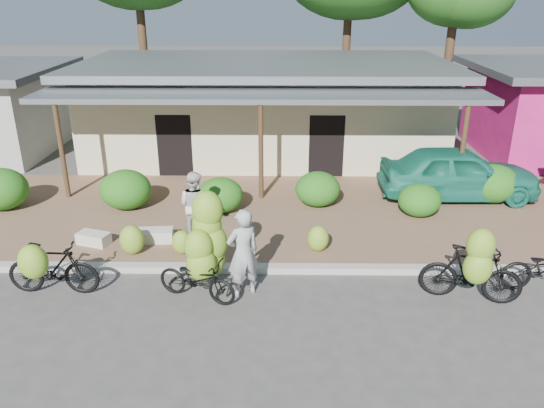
{
  "coord_description": "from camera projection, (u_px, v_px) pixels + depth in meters",
  "views": [
    {
      "loc": [
        0.5,
        -8.14,
        5.75
      ],
      "look_at": [
        0.35,
        2.97,
        1.2
      ],
      "focal_mm": 35.0,
      "sensor_mm": 36.0,
      "label": 1
    }
  ],
  "objects": [
    {
      "name": "loose_banana_b",
      "position": [
        182.0,
        242.0,
        11.98
      ],
      "size": [
        0.46,
        0.39,
        0.57
      ],
      "primitive_type": "ellipsoid",
      "color": "#84A629",
      "rests_on": "sidewalk"
    },
    {
      "name": "sack_far",
      "position": [
        94.0,
        238.0,
        12.5
      ],
      "size": [
        0.83,
        0.6,
        0.28
      ],
      "primitive_type": "cube",
      "rotation": [
        0.0,
        0.0,
        -0.32
      ],
      "color": "beige",
      "rests_on": "sidewalk"
    },
    {
      "name": "bike_center",
      "position": [
        203.0,
        255.0,
        10.51
      ],
      "size": [
        1.78,
        1.42,
        2.1
      ],
      "rotation": [
        0.0,
        0.0,
        1.19
      ],
      "color": "black",
      "rests_on": "ground"
    },
    {
      "name": "teal_van",
      "position": [
        458.0,
        173.0,
        15.05
      ],
      "size": [
        4.43,
        1.83,
        1.5
      ],
      "primitive_type": "imported",
      "rotation": [
        0.0,
        0.0,
        1.58
      ],
      "color": "#19735B",
      "rests_on": "sidewalk"
    },
    {
      "name": "loose_banana_a",
      "position": [
        132.0,
        240.0,
        11.97
      ],
      "size": [
        0.56,
        0.47,
        0.7
      ],
      "primitive_type": "ellipsoid",
      "color": "#84A629",
      "rests_on": "sidewalk"
    },
    {
      "name": "hedge_5",
      "position": [
        493.0,
        184.0,
        14.83
      ],
      "size": [
        1.39,
        1.25,
        1.08
      ],
      "primitive_type": "ellipsoid",
      "color": "#2C6016",
      "rests_on": "sidewalk"
    },
    {
      "name": "hedge_4",
      "position": [
        420.0,
        200.0,
        13.94
      ],
      "size": [
        1.13,
        1.01,
        0.88
      ],
      "primitive_type": "ellipsoid",
      "color": "#2C6016",
      "rests_on": "sidewalk"
    },
    {
      "name": "ground",
      "position": [
        251.0,
        326.0,
        9.72
      ],
      "size": [
        100.0,
        100.0,
        0.0
      ],
      "primitive_type": "plane",
      "color": "#44423F",
      "rests_on": "ground"
    },
    {
      "name": "bike_right",
      "position": [
        472.0,
        271.0,
        10.16
      ],
      "size": [
        2.01,
        1.35,
        1.81
      ],
      "rotation": [
        0.0,
        0.0,
        1.33
      ],
      "color": "black",
      "rests_on": "ground"
    },
    {
      "name": "sidewalk",
      "position": [
        260.0,
        215.0,
        14.32
      ],
      "size": [
        60.0,
        6.0,
        0.12
      ],
      "primitive_type": "cube",
      "color": "brown",
      "rests_on": "ground"
    },
    {
      "name": "bystander",
      "position": [
        195.0,
        205.0,
        12.64
      ],
      "size": [
        1.01,
        0.95,
        1.65
      ],
      "primitive_type": "imported",
      "rotation": [
        0.0,
        0.0,
        2.59
      ],
      "color": "silver",
      "rests_on": "sidewalk"
    },
    {
      "name": "shop_main",
      "position": [
        265.0,
        107.0,
        19.18
      ],
      "size": [
        13.0,
        8.5,
        3.35
      ],
      "color": "beige",
      "rests_on": "ground"
    },
    {
      "name": "hedge_3",
      "position": [
        318.0,
        189.0,
        14.59
      ],
      "size": [
        1.24,
        1.12,
        0.97
      ],
      "primitive_type": "ellipsoid",
      "color": "#2C6016",
      "rests_on": "sidewalk"
    },
    {
      "name": "vendor",
      "position": [
        243.0,
        253.0,
        10.39
      ],
      "size": [
        0.8,
        0.7,
        1.85
      ],
      "primitive_type": "imported",
      "rotation": [
        0.0,
        0.0,
        3.62
      ],
      "color": "#9A9A9A",
      "rests_on": "ground"
    },
    {
      "name": "hedge_1",
      "position": [
        125.0,
        189.0,
        14.39
      ],
      "size": [
        1.39,
        1.25,
        1.09
      ],
      "primitive_type": "ellipsoid",
      "color": "#2C6016",
      "rests_on": "sidewalk"
    },
    {
      "name": "loose_banana_c",
      "position": [
        318.0,
        238.0,
        12.12
      ],
      "size": [
        0.5,
        0.42,
        0.62
      ],
      "primitive_type": "ellipsoid",
      "color": "#84A629",
      "rests_on": "sidewalk"
    },
    {
      "name": "hedge_2",
      "position": [
        220.0,
        195.0,
        14.19
      ],
      "size": [
        1.22,
        1.1,
        0.95
      ],
      "primitive_type": "ellipsoid",
      "color": "#2C6016",
      "rests_on": "sidewalk"
    },
    {
      "name": "bike_left",
      "position": [
        50.0,
        268.0,
        10.45
      ],
      "size": [
        1.88,
        1.18,
        1.4
      ],
      "rotation": [
        0.0,
        0.0,
        1.53
      ],
      "color": "black",
      "rests_on": "ground"
    },
    {
      "name": "sack_near",
      "position": [
        155.0,
        235.0,
        12.63
      ],
      "size": [
        0.88,
        0.48,
        0.3
      ],
      "primitive_type": "cube",
      "rotation": [
        0.0,
        0.0,
        0.09
      ],
      "color": "beige",
      "rests_on": "sidewalk"
    },
    {
      "name": "hedge_0",
      "position": [
        1.0,
        189.0,
        14.34
      ],
      "size": [
        1.46,
        1.32,
        1.14
      ],
      "primitive_type": "ellipsoid",
      "color": "#2C6016",
      "rests_on": "sidewalk"
    },
    {
      "name": "curb",
      "position": [
        255.0,
        269.0,
        11.54
      ],
      "size": [
        60.0,
        0.25,
        0.15
      ],
      "primitive_type": "cube",
      "color": "#A8A399",
      "rests_on": "ground"
    }
  ]
}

